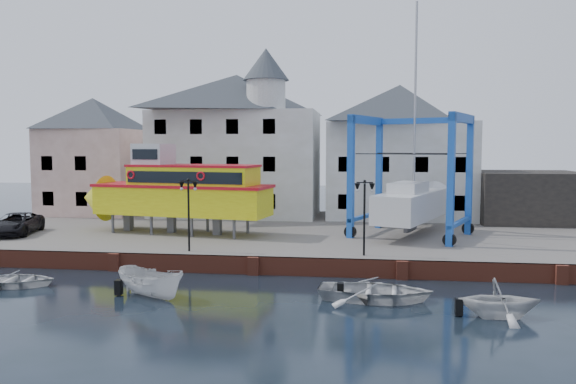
# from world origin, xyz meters

# --- Properties ---
(ground) EXTENTS (140.00, 140.00, 0.00)m
(ground) POSITION_xyz_m (0.00, 0.00, 0.00)
(ground) COLOR black
(ground) RESTS_ON ground
(hardstanding) EXTENTS (44.00, 22.00, 1.00)m
(hardstanding) POSITION_xyz_m (0.00, 11.00, 0.50)
(hardstanding) COLOR #68625E
(hardstanding) RESTS_ON ground
(quay_wall) EXTENTS (44.00, 0.47, 1.00)m
(quay_wall) POSITION_xyz_m (-0.00, 0.10, 0.50)
(quay_wall) COLOR brown
(quay_wall) RESTS_ON ground
(building_pink) EXTENTS (8.00, 7.00, 10.30)m
(building_pink) POSITION_xyz_m (-18.00, 18.00, 6.15)
(building_pink) COLOR tan
(building_pink) RESTS_ON hardstanding
(building_white_main) EXTENTS (14.00, 8.30, 14.00)m
(building_white_main) POSITION_xyz_m (-4.87, 18.39, 7.34)
(building_white_main) COLOR beige
(building_white_main) RESTS_ON hardstanding
(building_white_right) EXTENTS (12.00, 8.00, 11.20)m
(building_white_right) POSITION_xyz_m (9.00, 19.00, 6.60)
(building_white_right) COLOR beige
(building_white_right) RESTS_ON hardstanding
(shed_dark) EXTENTS (8.00, 7.00, 4.00)m
(shed_dark) POSITION_xyz_m (19.00, 17.00, 3.00)
(shed_dark) COLOR black
(shed_dark) RESTS_ON hardstanding
(lamp_post_left) EXTENTS (1.12, 0.32, 4.20)m
(lamp_post_left) POSITION_xyz_m (-4.00, 1.20, 4.17)
(lamp_post_left) COLOR black
(lamp_post_left) RESTS_ON hardstanding
(lamp_post_right) EXTENTS (1.12, 0.32, 4.20)m
(lamp_post_right) POSITION_xyz_m (6.00, 1.20, 4.17)
(lamp_post_right) COLOR black
(lamp_post_right) RESTS_ON hardstanding
(tour_boat) EXTENTS (14.63, 5.76, 6.21)m
(tour_boat) POSITION_xyz_m (-7.28, 7.74, 3.93)
(tour_boat) COLOR #59595E
(tour_boat) RESTS_ON hardstanding
(travel_lift) EXTENTS (8.84, 10.54, 15.57)m
(travel_lift) POSITION_xyz_m (9.47, 9.23, 3.59)
(travel_lift) COLOR #184DB3
(travel_lift) RESTS_ON hardstanding
(van) EXTENTS (3.54, 5.66, 1.46)m
(van) POSITION_xyz_m (-17.65, 5.65, 1.73)
(van) COLOR black
(van) RESTS_ON hardstanding
(motorboat_a) EXTENTS (4.31, 3.27, 1.57)m
(motorboat_a) POSITION_xyz_m (-3.89, -5.03, 0.00)
(motorboat_a) COLOR silver
(motorboat_a) RESTS_ON ground
(motorboat_b) EXTENTS (5.42, 4.04, 1.07)m
(motorboat_b) POSITION_xyz_m (6.51, -4.24, 0.00)
(motorboat_b) COLOR silver
(motorboat_b) RESTS_ON ground
(motorboat_c) EXTENTS (3.49, 3.07, 1.74)m
(motorboat_c) POSITION_xyz_m (11.48, -6.25, 0.00)
(motorboat_c) COLOR silver
(motorboat_c) RESTS_ON ground
(motorboat_d) EXTENTS (4.39, 3.38, 0.84)m
(motorboat_d) POSITION_xyz_m (-11.51, -3.99, 0.00)
(motorboat_d) COLOR silver
(motorboat_d) RESTS_ON ground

